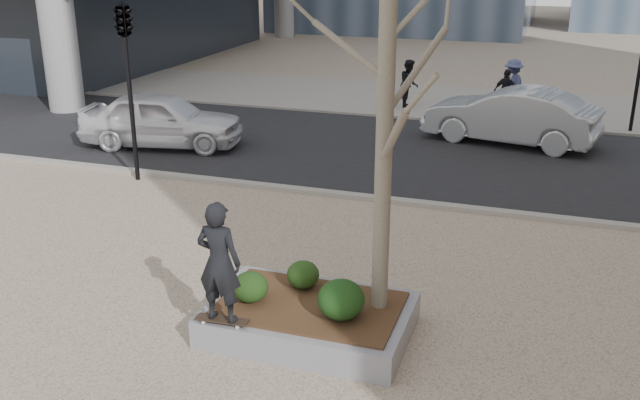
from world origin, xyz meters
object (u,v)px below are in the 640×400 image
(planter, at_px, (309,319))
(skateboard, at_px, (222,321))
(skateboarder, at_px, (219,262))
(police_car, at_px, (162,119))

(planter, distance_m, skateboard, 1.37)
(skateboard, distance_m, skateboarder, 0.93)
(planter, bearing_deg, skateboard, -139.16)
(skateboard, xyz_separation_m, police_car, (-6.41, 9.33, 0.31))
(planter, height_order, skateboard, skateboard)
(planter, relative_size, skateboarder, 1.68)
(skateboard, bearing_deg, police_car, 120.86)
(skateboarder, xyz_separation_m, police_car, (-6.41, 9.33, -0.62))
(police_car, bearing_deg, skateboard, -156.72)
(skateboarder, bearing_deg, skateboard, -0.00)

